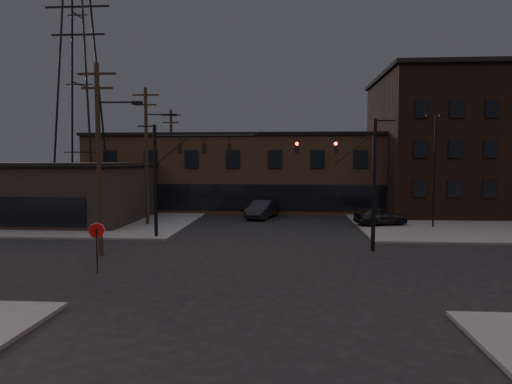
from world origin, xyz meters
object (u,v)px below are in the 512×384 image
parked_car_lot_a (381,216)px  traffic_signal_near (355,170)px  stop_sign (97,236)px  car_crossing (262,209)px  traffic_signal_far (173,167)px  parked_car_lot_b (427,208)px

parked_car_lot_a → traffic_signal_near: bearing=143.6°
traffic_signal_near → stop_sign: traffic_signal_near is taller
car_crossing → parked_car_lot_a: bearing=-9.6°
traffic_signal_near → stop_sign: size_ratio=3.23×
traffic_signal_near → stop_sign: bearing=-154.1°
traffic_signal_near → parked_car_lot_a: size_ratio=1.83×
stop_sign → parked_car_lot_a: (17.00, 16.73, -0.95)m
traffic_signal_far → parked_car_lot_a: size_ratio=1.83×
traffic_signal_far → parked_car_lot_b: 26.21m
car_crossing → traffic_signal_far: bearing=-100.7°
traffic_signal_near → traffic_signal_far: 12.57m
traffic_signal_near → parked_car_lot_b: traffic_signal_near is taller
parked_car_lot_a → car_crossing: 11.16m
traffic_signal_far → car_crossing: size_ratio=1.53×
parked_car_lot_a → car_crossing: car_crossing is taller
stop_sign → parked_car_lot_a: 23.87m
traffic_signal_far → car_crossing: bearing=64.0°
traffic_signal_far → parked_car_lot_a: bearing=23.2°
stop_sign → parked_car_lot_b: size_ratio=0.57×
traffic_signal_near → car_crossing: size_ratio=1.53×
stop_sign → car_crossing: bearing=72.2°
traffic_signal_far → car_crossing: (5.60, 11.46, -4.15)m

